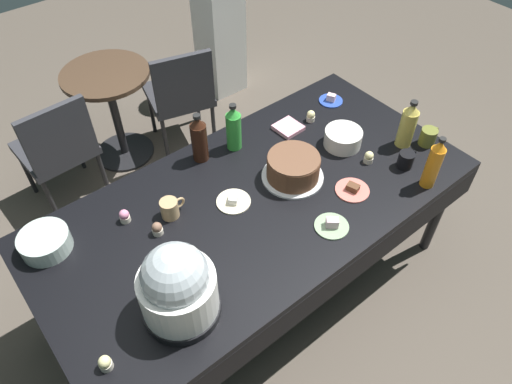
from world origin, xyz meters
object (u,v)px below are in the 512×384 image
Objects in this scene: dessert_plate_sage at (332,225)px; water_cooler at (219,25)px; dessert_plate_cream at (233,201)px; round_cafe_table at (112,100)px; coffee_mug_olive at (428,137)px; dessert_plate_coral at (352,189)px; maroon_chair_right at (181,92)px; soda_bottle_ginger_ale at (408,125)px; cupcake_rose at (125,216)px; cupcake_lemon at (369,157)px; soda_bottle_orange_juice at (434,164)px; dessert_plate_cobalt at (331,100)px; maroon_chair_left at (57,146)px; slow_cooker at (177,287)px; coffee_mug_tan at (170,208)px; potluck_table at (256,207)px; cupcake_vanilla at (157,229)px; soda_bottle_cola at (199,139)px; frosted_layer_cake at (293,168)px; coffee_mug_black at (406,160)px; glass_salad_bowl at (45,242)px; soda_bottle_lime_soda at (234,128)px; ceramic_snack_bowl at (343,138)px; cupcake_mint at (105,363)px; cupcake_cocoa at (311,116)px.

water_cooler reaches higher than dessert_plate_sage.
dessert_plate_cream is 1.53m from round_cafe_table.
dessert_plate_sage is at bearing -173.68° from coffee_mug_olive.
maroon_chair_right is at bearing 91.10° from dessert_plate_coral.
cupcake_rose is at bearing 162.22° from soda_bottle_ginger_ale.
cupcake_lemon is 1.00× the size of cupcake_rose.
soda_bottle_orange_juice is at bearing -118.66° from soda_bottle_ginger_ale.
maroon_chair_left is at bearing 145.05° from dessert_plate_cobalt.
slow_cooker is 5.60× the size of cupcake_rose.
maroon_chair_left is at bearing 133.47° from soda_bottle_ginger_ale.
cupcake_lemon is at bearing -18.50° from coffee_mug_tan.
dessert_plate_cream is 0.56× the size of soda_bottle_orange_juice.
cupcake_vanilla is (-0.49, 0.12, 0.09)m from potluck_table.
soda_bottle_orange_juice is at bearing -31.91° from dessert_plate_coral.
cupcake_rose is at bearing -165.30° from soda_bottle_cola.
coffee_mug_tan is at bearing 164.64° from frosted_layer_cake.
glass_salad_bowl is at bearing 158.38° from coffee_mug_black.
soda_bottle_lime_soda is at bearing 22.23° from cupcake_vanilla.
soda_bottle_ginger_ale is at bearing -12.48° from cupcake_vanilla.
cupcake_lemon and cupcake_vanilla have the same top height.
dessert_plate_cobalt is (1.48, 0.63, -0.16)m from slow_cooker.
maroon_chair_right is (1.00, 1.62, -0.43)m from slow_cooker.
ceramic_snack_bowl is 1.26× the size of dessert_plate_sage.
cupcake_mint is 0.24× the size of soda_bottle_lime_soda.
soda_bottle_cola is at bearing 50.82° from slow_cooker.
cupcake_cocoa is at bearing -165.51° from dessert_plate_cobalt.
cupcake_mint is at bearing -177.87° from dessert_plate_coral.
frosted_layer_cake reaches higher than glass_salad_bowl.
maroon_chair_right is (1.30, 0.97, -0.30)m from glass_salad_bowl.
dessert_plate_cream is 1.03m from soda_bottle_ginger_ale.
dessert_plate_cream is 0.31m from coffee_mug_tan.
round_cafe_table is (-0.20, 1.17, -0.38)m from soda_bottle_lime_soda.
dessert_plate_cream reaches higher than potluck_table.
soda_bottle_lime_soda is (0.64, 0.26, 0.10)m from cupcake_vanilla.
maroon_chair_right is (1.35, 1.64, -0.29)m from cupcake_mint.
maroon_chair_right is (-0.36, 1.80, -0.40)m from soda_bottle_orange_juice.
round_cafe_table is (-0.05, 1.55, -0.19)m from potluck_table.
potluck_table is at bearing -178.31° from ceramic_snack_bowl.
frosted_layer_cake is 1.06× the size of soda_bottle_orange_juice.
dessert_plate_sage reaches higher than dessert_plate_cream.
dessert_plate_cream is at bearing 122.51° from dessert_plate_sage.
cupcake_vanilla reaches higher than round_cafe_table.
ceramic_snack_bowl reaches higher than cupcake_cocoa.
potluck_table is 32.59× the size of cupcake_lemon.
coffee_mug_olive is at bearing -19.71° from frosted_layer_cake.
soda_bottle_lime_soda reaches higher than cupcake_lemon.
dessert_plate_cream is 2.52× the size of cupcake_lemon.
soda_bottle_lime_soda reaches higher than dessert_plate_cream.
soda_bottle_ginger_ale reaches higher than round_cafe_table.
cupcake_mint is 1.86m from soda_bottle_ginger_ale.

